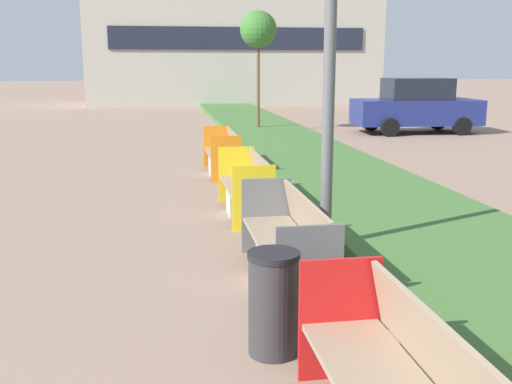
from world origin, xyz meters
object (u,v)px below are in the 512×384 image
object	(u,v)px
bench_yellow_frame	(247,191)
bench_orange_frame	(223,157)
sapling_tree_far	(258,30)
litter_bin	(273,303)
bench_grey_frame	(288,249)
parked_car_distant	(416,106)

from	to	relation	value
bench_yellow_frame	bench_orange_frame	bearing A→B (deg)	90.00
sapling_tree_far	bench_yellow_frame	bearing A→B (deg)	-100.14
litter_bin	bench_grey_frame	bearing A→B (deg)	74.00
bench_yellow_frame	litter_bin	world-z (taller)	bench_yellow_frame
bench_grey_frame	litter_bin	distance (m)	1.64
bench_yellow_frame	litter_bin	xyz separation A→B (m)	(-0.45, -4.64, 0.07)
bench_orange_frame	bench_yellow_frame	bearing A→B (deg)	-90.00
bench_orange_frame	parked_car_distant	world-z (taller)	parked_car_distant
bench_grey_frame	bench_yellow_frame	distance (m)	3.06
parked_car_distant	sapling_tree_far	bearing A→B (deg)	171.55
bench_grey_frame	litter_bin	world-z (taller)	bench_grey_frame
bench_orange_frame	litter_bin	size ratio (longest dim) A/B	2.31
bench_grey_frame	sapling_tree_far	distance (m)	14.96
bench_grey_frame	bench_yellow_frame	world-z (taller)	same
bench_orange_frame	parked_car_distant	size ratio (longest dim) A/B	0.46
bench_orange_frame	sapling_tree_far	bearing A→B (deg)	75.46
sapling_tree_far	parked_car_distant	bearing A→B (deg)	-11.49
litter_bin	sapling_tree_far	xyz separation A→B (m)	(2.49, 16.07, 3.00)
litter_bin	bench_yellow_frame	bearing A→B (deg)	84.48
bench_orange_frame	parked_car_distant	xyz separation A→B (m)	(7.33, 6.81, 0.55)
litter_bin	sapling_tree_far	size ratio (longest dim) A/B	0.21
bench_orange_frame	sapling_tree_far	world-z (taller)	sapling_tree_far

